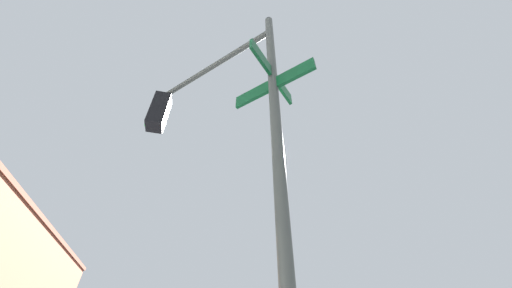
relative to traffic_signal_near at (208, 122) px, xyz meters
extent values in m
cylinder|color=#474C47|center=(-0.73, -0.72, -1.24)|extent=(0.12, 0.12, 6.18)
cylinder|color=#474C47|center=(0.09, 0.09, 1.45)|extent=(1.72, 1.70, 0.09)
cube|color=black|center=(0.92, 0.91, 1.00)|extent=(0.28, 0.28, 0.80)
sphere|color=red|center=(1.03, 1.02, 1.25)|extent=(0.18, 0.18, 0.18)
sphere|color=orange|center=(1.03, 1.02, 1.00)|extent=(0.18, 0.18, 0.18)
sphere|color=green|center=(1.03, 1.02, 0.75)|extent=(0.18, 0.18, 0.18)
cube|color=#0F5128|center=(-0.73, -0.72, 0.09)|extent=(0.81, 0.80, 0.20)
cube|color=#0F5128|center=(-0.73, -0.72, 0.31)|extent=(0.73, 0.74, 0.20)
camera|label=1|loc=(-2.62, -0.08, -2.63)|focal=18.82mm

